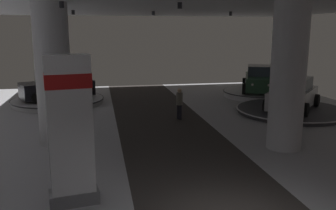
{
  "coord_description": "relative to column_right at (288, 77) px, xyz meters",
  "views": [
    {
      "loc": [
        -2.96,
        -7.2,
        4.52
      ],
      "look_at": [
        -0.17,
        7.36,
        1.4
      ],
      "focal_mm": 38.9,
      "sensor_mm": 36.0,
      "label": 1
    }
  ],
  "objects": [
    {
      "name": "display_car_deep_left",
      "position": [
        -9.46,
        10.42,
        -1.67
      ],
      "size": [
        4.57,
        3.39,
        1.71
      ],
      "color": "black",
      "rests_on": "display_platform_deep_left"
    },
    {
      "name": "brand_sign_pylon",
      "position": [
        -7.68,
        -3.17,
        -0.73
      ],
      "size": [
        1.35,
        0.83,
        3.91
      ],
      "color": "slate",
      "rests_on": "ground"
    },
    {
      "name": "visitor_walking_near",
      "position": [
        -2.98,
        5.16,
        -1.84
      ],
      "size": [
        0.32,
        0.32,
        1.59
      ],
      "color": "black",
      "rests_on": "ground"
    },
    {
      "name": "display_platform_deep_right",
      "position": [
        3.74,
        10.42,
        -2.55
      ],
      "size": [
        4.79,
        4.79,
        0.37
      ],
      "color": "silver",
      "rests_on": "ground"
    },
    {
      "name": "display_car_deep_right",
      "position": [
        3.75,
        10.45,
        -1.61
      ],
      "size": [
        3.4,
        4.57,
        1.71
      ],
      "color": "#2D5638",
      "rests_on": "display_platform_deep_right"
    },
    {
      "name": "column_right",
      "position": [
        0.0,
        0.0,
        0.0
      ],
      "size": [
        1.3,
        1.3,
        5.5
      ],
      "color": "silver",
      "rests_on": "ground"
    },
    {
      "name": "display_platform_deep_left",
      "position": [
        -9.44,
        10.43,
        -2.58
      ],
      "size": [
        5.56,
        5.56,
        0.31
      ],
      "color": "#B7B7BC",
      "rests_on": "ground"
    },
    {
      "name": "column_left",
      "position": [
        -8.66,
        2.28,
        0.0
      ],
      "size": [
        1.34,
        1.34,
        5.5
      ],
      "color": "#ADADB2",
      "rests_on": "ground"
    },
    {
      "name": "display_car_far_right",
      "position": [
        3.41,
        5.42,
        -1.75
      ],
      "size": [
        4.18,
        4.3,
        1.71
      ],
      "color": "silver",
      "rests_on": "display_platform_far_right"
    },
    {
      "name": "display_platform_far_right",
      "position": [
        3.39,
        5.4,
        -2.62
      ],
      "size": [
        5.98,
        5.98,
        0.23
      ],
      "color": "#333338",
      "rests_on": "ground"
    }
  ]
}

